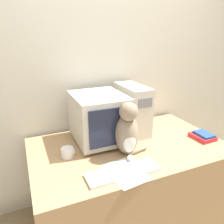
{
  "coord_description": "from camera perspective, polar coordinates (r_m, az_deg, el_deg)",
  "views": [
    {
      "loc": [
        -0.76,
        -0.95,
        1.64
      ],
      "look_at": [
        -0.13,
        0.51,
        1.07
      ],
      "focal_mm": 35.0,
      "sensor_mm": 36.0,
      "label": 1
    }
  ],
  "objects": [
    {
      "name": "wall_back",
      "position": [
        2.13,
        -2.04,
        9.27
      ],
      "size": [
        7.0,
        0.05,
        2.5
      ],
      "color": "beige",
      "rests_on": "ground_plane"
    },
    {
      "name": "mug",
      "position": [
        1.67,
        -11.54,
        -10.34
      ],
      "size": [
        0.1,
        0.09,
        0.08
      ],
      "color": "white",
      "rests_on": "desk"
    },
    {
      "name": "cat",
      "position": [
        1.62,
        4.03,
        -5.08
      ],
      "size": [
        0.27,
        0.27,
        0.42
      ],
      "rotation": [
        0.0,
        0.0,
        -0.2
      ],
      "color": "gray",
      "rests_on": "desk"
    },
    {
      "name": "book_stack",
      "position": [
        2.07,
        22.64,
        -5.8
      ],
      "size": [
        0.16,
        0.2,
        0.05
      ],
      "color": "red",
      "rests_on": "desk"
    },
    {
      "name": "pen",
      "position": [
        1.49,
        -4.43,
        -15.68
      ],
      "size": [
        0.14,
        0.05,
        0.01
      ],
      "color": "navy",
      "rests_on": "desk"
    },
    {
      "name": "paper_sheet",
      "position": [
        1.5,
        3.4,
        -15.49
      ],
      "size": [
        0.24,
        0.32,
        0.0
      ],
      "color": "white",
      "rests_on": "desk"
    },
    {
      "name": "crt_monitor",
      "position": [
        1.81,
        -3.42,
        -1.44
      ],
      "size": [
        0.41,
        0.49,
        0.4
      ],
      "color": "beige",
      "rests_on": "desk"
    },
    {
      "name": "desk",
      "position": [
        2.04,
        4.05,
        -18.21
      ],
      "size": [
        1.57,
        0.93,
        0.77
      ],
      "color": "tan",
      "rests_on": "ground_plane"
    },
    {
      "name": "computer_tower",
      "position": [
        2.0,
        5.32,
        0.79
      ],
      "size": [
        0.19,
        0.43,
        0.44
      ],
      "color": "beige",
      "rests_on": "desk"
    },
    {
      "name": "keyboard",
      "position": [
        1.49,
        2.87,
        -15.37
      ],
      "size": [
        0.49,
        0.15,
        0.02
      ],
      "color": "silver",
      "rests_on": "desk"
    }
  ]
}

